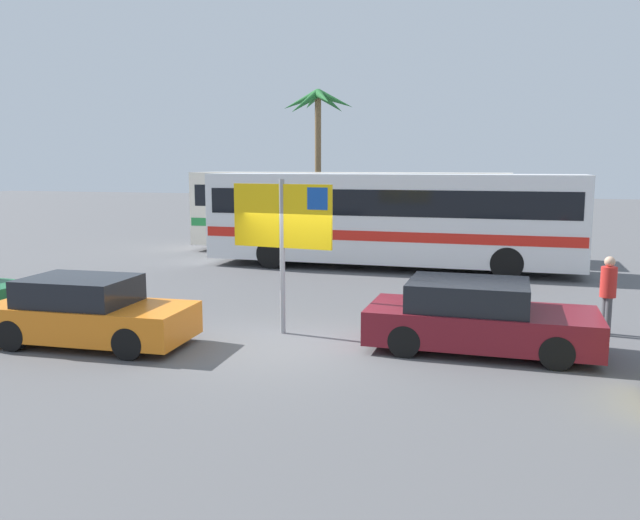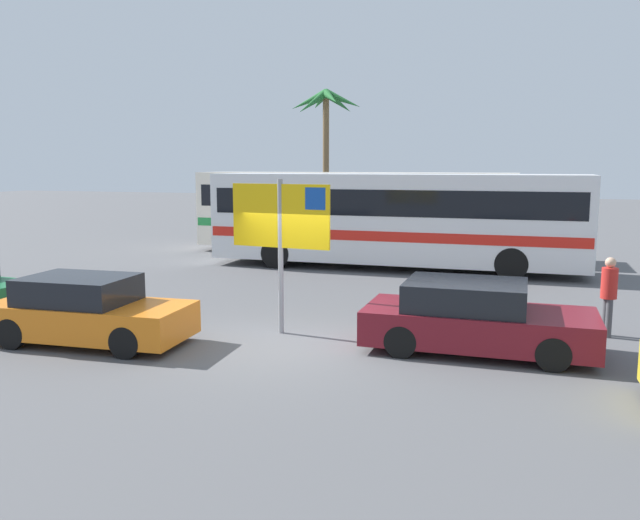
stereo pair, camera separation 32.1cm
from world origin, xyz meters
TOP-DOWN VIEW (x-y plane):
  - ground at (0.00, 0.00)m, footprint 120.00×120.00m
  - bus_front_coach at (0.18, 9.90)m, footprint 12.35×2.50m
  - bus_rear_coach at (-2.10, 13.07)m, footprint 12.35×2.50m
  - ferry_sign at (-0.34, 0.84)m, footprint 2.19×0.31m
  - car_maroon at (3.56, 0.70)m, footprint 4.23×1.89m
  - car_orange at (-3.74, -1.04)m, footprint 4.01×1.86m
  - pedestrian_near_sign at (6.05, 2.61)m, footprint 0.32×0.32m
  - palm_tree_seaside at (-5.52, 20.46)m, footprint 4.03×3.74m

SIDE VIEW (x-z plane):
  - ground at x=0.00m, z-range 0.00..0.00m
  - car_orange at x=-3.74m, z-range -0.03..1.30m
  - car_maroon at x=3.56m, z-range -0.03..1.30m
  - pedestrian_near_sign at x=6.05m, z-range 0.14..1.78m
  - bus_front_coach at x=0.18m, z-range 0.20..3.37m
  - bus_rear_coach at x=-2.10m, z-range 0.20..3.37m
  - ferry_sign at x=-0.34m, z-range 0.73..3.93m
  - palm_tree_seaside at x=-5.52m, z-range 2.30..9.54m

